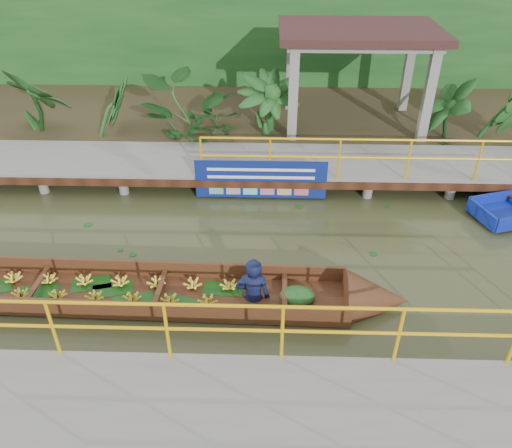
{
  "coord_description": "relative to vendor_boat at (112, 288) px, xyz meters",
  "views": [
    {
      "loc": [
        0.58,
        -7.95,
        6.22
      ],
      "look_at": [
        0.34,
        0.5,
        0.6
      ],
      "focal_mm": 35.0,
      "sensor_mm": 36.0,
      "label": 1
    }
  ],
  "objects": [
    {
      "name": "tropical_plants",
      "position": [
        2.5,
        6.42,
        1.04
      ],
      "size": [
        14.3,
        1.3,
        1.63
      ],
      "color": "#144017",
      "rests_on": "ground"
    },
    {
      "name": "blue_banner",
      "position": [
        2.64,
        3.6,
        0.33
      ],
      "size": [
        3.12,
        0.04,
        0.98
      ],
      "color": "navy",
      "rests_on": "ground"
    },
    {
      "name": "vendor_boat",
      "position": [
        0.0,
        0.0,
        0.0
      ],
      "size": [
        11.24,
        1.4,
        2.22
      ],
      "rotation": [
        0.0,
        0.0,
        -0.02
      ],
      "color": "#3C2010",
      "rests_on": "ground"
    },
    {
      "name": "foliage_backdrop",
      "position": [
        2.25,
        11.12,
        1.77
      ],
      "size": [
        30.0,
        0.8,
        4.0
      ],
      "primitive_type": "cube",
      "color": "#144017",
      "rests_on": "ground"
    },
    {
      "name": "far_dock",
      "position": [
        2.26,
        4.54,
        0.25
      ],
      "size": [
        16.0,
        2.06,
        1.66
      ],
      "color": "slate",
      "rests_on": "ground"
    },
    {
      "name": "ground",
      "position": [
        2.25,
        1.12,
        -0.23
      ],
      "size": [
        80.0,
        80.0,
        0.0
      ],
      "primitive_type": "plane",
      "color": "#30371B",
      "rests_on": "ground"
    },
    {
      "name": "land_strip",
      "position": [
        2.25,
        8.62,
        -0.0
      ],
      "size": [
        30.0,
        8.0,
        0.45
      ],
      "primitive_type": "cube",
      "color": "#302818",
      "rests_on": "ground"
    },
    {
      "name": "near_dock",
      "position": [
        3.25,
        -3.08,
        0.08
      ],
      "size": [
        18.0,
        2.4,
        1.73
      ],
      "color": "slate",
      "rests_on": "ground"
    },
    {
      "name": "pavilion",
      "position": [
        5.25,
        7.42,
        2.59
      ],
      "size": [
        4.4,
        3.0,
        3.0
      ],
      "color": "slate",
      "rests_on": "ground"
    }
  ]
}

